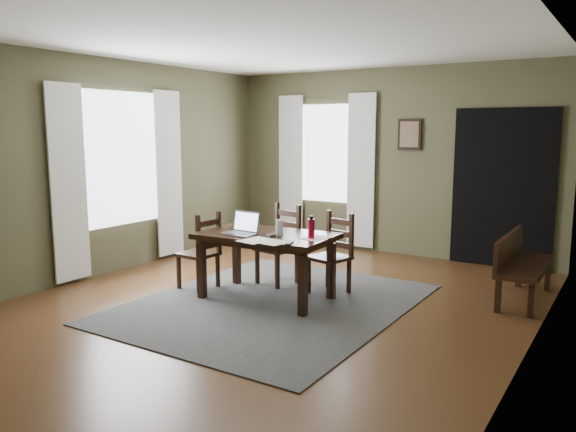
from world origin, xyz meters
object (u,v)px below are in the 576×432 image
Objects in this scene: dining_table at (266,241)px; laptop at (242,228)px; chair_back_right at (332,254)px; water_bottle at (311,228)px; chair_end at (201,252)px; bench at (520,261)px; chair_back_left at (280,245)px.

dining_table is 0.29m from laptop.
chair_back_right is 0.69m from water_bottle.
chair_end is 3.50m from bench.
dining_table is 4.06× the size of laptop.
chair_back_right is (0.71, -0.02, -0.02)m from chair_back_left.
chair_back_right is (1.34, 0.67, 0.01)m from chair_end.
bench is at bearing 28.37° from dining_table.
water_bottle is at bearing -70.11° from chair_back_right.
water_bottle is (0.76, -0.59, 0.37)m from chair_back_left.
laptop reaches higher than chair_back_right.
chair_back_left reaches higher than chair_back_right.
bench is (2.53, 0.82, -0.03)m from chair_back_left.
bench is 2.98m from laptop.
chair_back_left is 2.59× the size of laptop.
laptop is (0.02, -0.76, 0.32)m from chair_back_left.
water_bottle is at bearing -2.22° from dining_table.
water_bottle is (-1.76, -1.41, 0.40)m from bench.
chair_back_left is at bearing 107.94° from bench.
water_bottle reaches higher than dining_table.
bench is (3.15, 1.51, -0.01)m from chair_end.
laptop reaches higher than bench.
water_bottle is (1.39, 0.10, 0.39)m from chair_end.
dining_table is 0.58m from water_bottle.
bench is at bearing 38.62° from water_bottle.
dining_table is at bearing 121.50° from bench.
water_bottle is (0.75, 0.17, 0.05)m from laptop.
chair_end is 2.44× the size of laptop.
chair_end reaches higher than bench.
chair_back_right is 0.70× the size of bench.
chair_end is at bearing -139.24° from chair_back_right.
water_bottle reaches higher than chair_back_right.
chair_back_left is at bearing 140.89° from chair_end.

